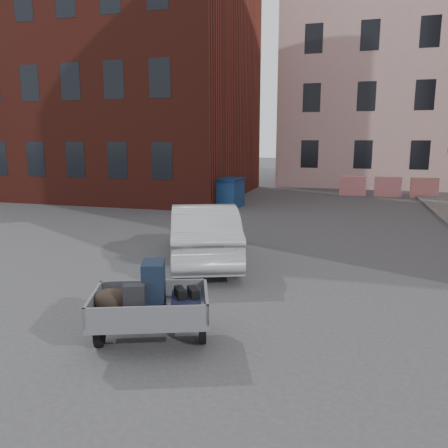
% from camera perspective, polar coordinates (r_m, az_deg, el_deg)
% --- Properties ---
extents(ground, '(120.00, 120.00, 0.00)m').
position_cam_1_polar(ground, '(9.10, 0.84, -7.34)').
color(ground, '#38383A').
rests_on(ground, ground).
extents(building_brick, '(12.00, 10.00, 14.00)m').
position_cam_1_polar(building_brick, '(24.47, -12.56, 20.51)').
color(building_brick, '#591E16').
rests_on(building_brick, ground).
extents(building_pink, '(16.00, 8.00, 14.00)m').
position_cam_1_polar(building_pink, '(30.86, 23.90, 17.83)').
color(building_pink, '#CAA09B').
rests_on(building_pink, ground).
extents(far_building, '(6.00, 6.00, 8.00)m').
position_cam_1_polar(far_building, '(37.63, -20.88, 12.06)').
color(far_building, maroon).
rests_on(far_building, ground).
extents(barriers, '(4.70, 0.18, 1.00)m').
position_cam_1_polar(barriers, '(23.55, 20.60, 4.56)').
color(barriers, red).
rests_on(barriers, ground).
extents(trailer, '(1.88, 1.98, 1.20)m').
position_cam_1_polar(trailer, '(6.28, -9.68, -10.25)').
color(trailer, black).
rests_on(trailer, ground).
extents(dumpster, '(3.07, 1.76, 1.24)m').
position_cam_1_polar(dumpster, '(19.03, -2.08, 4.26)').
color(dumpster, navy).
rests_on(dumpster, ground).
extents(silver_car, '(2.88, 4.44, 1.38)m').
position_cam_1_polar(silver_car, '(10.37, -2.66, -1.10)').
color(silver_car, '#989B9F').
rests_on(silver_car, ground).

